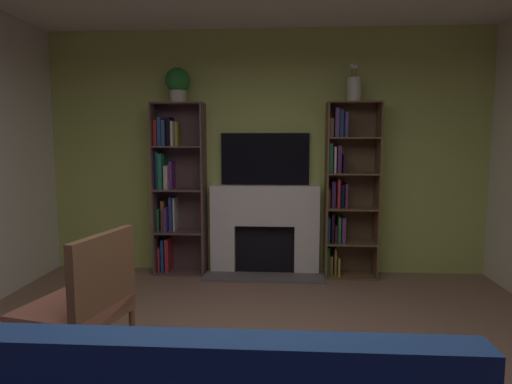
{
  "coord_description": "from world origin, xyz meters",
  "views": [
    {
      "loc": [
        0.23,
        -2.35,
        1.56
      ],
      "look_at": [
        0.0,
        1.11,
        1.15
      ],
      "focal_mm": 30.58,
      "sensor_mm": 36.0,
      "label": 1
    }
  ],
  "objects": [
    {
      "name": "bookshelf_right",
      "position": [
        0.92,
        2.65,
        0.99
      ],
      "size": [
        0.59,
        0.33,
        1.98
      ],
      "color": "brown",
      "rests_on": "ground_plane"
    },
    {
      "name": "armchair",
      "position": [
        -1.09,
        0.32,
        0.5
      ],
      "size": [
        0.68,
        0.73,
        0.97
      ],
      "color": "brown",
      "rests_on": "ground_plane"
    },
    {
      "name": "wall_back_accent",
      "position": [
        0.0,
        2.8,
        1.41
      ],
      "size": [
        5.24,
        0.06,
        2.83
      ],
      "primitive_type": "cube",
      "color": "#B4C65E",
      "rests_on": "ground_plane"
    },
    {
      "name": "potted_plant",
      "position": [
        -0.99,
        2.62,
        2.2
      ],
      "size": [
        0.28,
        0.28,
        0.39
      ],
      "color": "beige",
      "rests_on": "bookshelf_left"
    },
    {
      "name": "fireplace",
      "position": [
        0.0,
        2.67,
        0.54
      ],
      "size": [
        1.37,
        0.49,
        1.04
      ],
      "color": "white",
      "rests_on": "ground_plane"
    },
    {
      "name": "bookshelf_left",
      "position": [
        -1.06,
        2.65,
        1.0
      ],
      "size": [
        0.59,
        0.32,
        1.98
      ],
      "color": "brown",
      "rests_on": "ground_plane"
    },
    {
      "name": "tv",
      "position": [
        0.0,
        2.74,
        1.35
      ],
      "size": [
        1.02,
        0.06,
        0.6
      ],
      "primitive_type": "cube",
      "color": "black",
      "rests_on": "fireplace"
    },
    {
      "name": "vase_with_flowers",
      "position": [
        0.99,
        2.62,
        2.13
      ],
      "size": [
        0.16,
        0.16,
        0.42
      ],
      "color": "beige",
      "rests_on": "bookshelf_right"
    }
  ]
}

